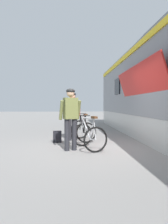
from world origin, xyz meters
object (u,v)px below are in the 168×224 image
at_px(cyclist_far_in_olive, 71,113).
at_px(backpack_on_platform, 57,137).
at_px(bicycle_near_black, 83,130).
at_px(cyclist_near_in_red, 72,112).
at_px(bicycle_far_silver, 88,136).

xyz_separation_m(cyclist_far_in_olive, backpack_on_platform, (-0.46, 1.39, -0.85)).
xyz_separation_m(cyclist_far_in_olive, bicycle_near_black, (0.45, 1.74, -0.65)).
distance_m(cyclist_far_in_olive, backpack_on_platform, 1.70).
relative_size(cyclist_near_in_red, bicycle_near_black, 1.50).
bearing_deg(cyclist_near_in_red, bicycle_far_silver, -74.97).
distance_m(cyclist_near_in_red, backpack_on_platform, 1.09).
bearing_deg(backpack_on_platform, cyclist_near_in_red, 31.24).
relative_size(cyclist_near_in_red, cyclist_far_in_olive, 1.00).
bearing_deg(cyclist_far_in_olive, bicycle_far_silver, 15.08).
distance_m(bicycle_far_silver, backpack_on_platform, 1.60).
xyz_separation_m(cyclist_near_in_red, cyclist_far_in_olive, (-0.07, -1.82, 0.00)).
relative_size(bicycle_far_silver, backpack_on_platform, 3.09).
relative_size(bicycle_near_black, backpack_on_platform, 2.93).
bearing_deg(bicycle_near_black, backpack_on_platform, -158.97).
bearing_deg(bicycle_far_silver, bicycle_near_black, 92.57).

